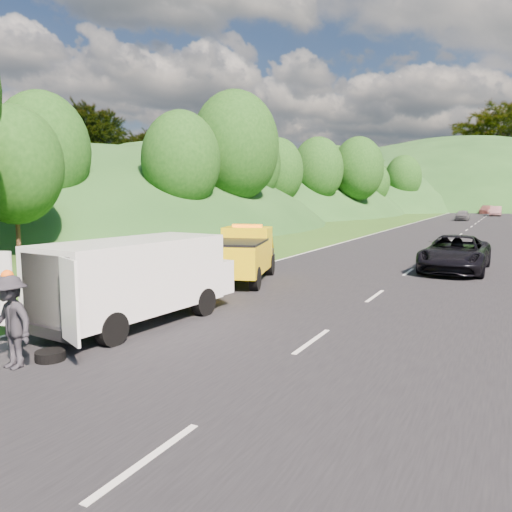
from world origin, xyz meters
The scene contains 14 objects.
ground centered at (0.00, 0.00, 0.00)m, with size 320.00×320.00×0.00m, color #38661E.
road_surface centered at (3.00, 40.00, 0.01)m, with size 14.00×200.00×0.02m, color black.
tree_line_left centered at (-19.00, 60.00, 0.00)m, with size 14.00×140.00×14.00m, color #285519, non-canonical shape.
tow_truck centered at (-2.48, 4.51, 1.10)m, with size 3.37×5.57×2.25m.
white_van centered at (-1.77, -2.56, 1.30)m, with size 3.54×6.66×2.30m.
woman centered at (-3.70, -0.06, 0.00)m, with size 0.63×0.46×1.72m, color white.
child centered at (-2.85, -1.00, 0.00)m, with size 0.54×0.42×1.12m, color tan.
worker centered at (-1.69, -6.49, 0.00)m, with size 1.23×0.71×1.91m, color black.
suitcase centered at (-4.93, 0.20, 0.29)m, with size 0.37×0.20×0.59m, color #5A5943.
spare_tire centered at (-1.39, -5.81, 0.00)m, with size 0.62×0.62×0.20m, color black.
passing_suv centered at (4.81, 11.23, 0.00)m, with size 2.70×5.85×1.63m, color black.
dist_car_a centered at (0.85, 59.63, 0.00)m, with size 1.68×4.16×1.42m, color #4A4A4F.
dist_car_b centered at (4.30, 77.17, 0.00)m, with size 1.70×4.86×1.60m, color #7A5153.
dist_car_c centered at (2.43, 86.70, 0.00)m, with size 2.14×5.26×1.53m, color brown.
Camera 1 is at (7.11, -12.82, 3.48)m, focal length 35.00 mm.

